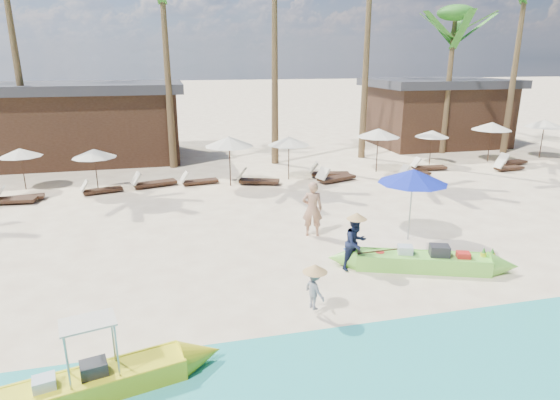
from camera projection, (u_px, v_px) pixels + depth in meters
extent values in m
plane|color=#FFE9BC|center=(314.00, 276.00, 12.50)|extent=(240.00, 240.00, 0.00)
cube|color=#74D440|center=(421.00, 262.00, 12.86)|extent=(3.62, 1.93, 0.43)
cube|color=white|center=(421.00, 261.00, 12.86)|extent=(3.08, 1.57, 0.19)
cube|color=#262628|center=(439.00, 252.00, 12.72)|extent=(0.61, 0.55, 0.40)
cube|color=silver|center=(405.00, 251.00, 12.89)|extent=(0.49, 0.45, 0.32)
cube|color=red|center=(463.00, 257.00, 12.62)|extent=(0.42, 0.38, 0.25)
cylinder|color=red|center=(380.00, 254.00, 12.99)|extent=(0.25, 0.25, 0.10)
cylinder|color=#262628|center=(370.00, 255.00, 12.92)|extent=(0.23, 0.23, 0.09)
sphere|color=tan|center=(357.00, 252.00, 12.99)|extent=(0.20, 0.20, 0.20)
cylinder|color=yellow|center=(483.00, 256.00, 12.71)|extent=(0.16, 0.16, 0.20)
cylinder|color=yellow|center=(492.00, 257.00, 12.68)|extent=(0.16, 0.16, 0.20)
cube|color=yellow|center=(82.00, 388.00, 7.95)|extent=(3.53, 1.50, 0.41)
cube|color=white|center=(82.00, 387.00, 7.95)|extent=(3.02, 1.19, 0.19)
cube|color=#262628|center=(94.00, 371.00, 7.97)|extent=(0.51, 0.44, 0.33)
cube|color=silver|center=(45.00, 385.00, 7.64)|extent=(0.41, 0.38, 0.28)
cube|color=beige|center=(87.00, 322.00, 7.70)|extent=(0.99, 0.79, 0.03)
imported|color=tan|center=(312.00, 209.00, 15.15)|extent=(0.76, 0.60, 1.83)
imported|color=#131A35|center=(356.00, 243.00, 12.75)|extent=(0.90, 0.82, 1.51)
imported|color=gray|center=(315.00, 289.00, 10.41)|extent=(0.54, 0.71, 0.96)
cylinder|color=#99999E|center=(411.00, 206.00, 14.72)|extent=(0.05, 0.05, 2.26)
cone|color=#1223AB|center=(413.00, 176.00, 14.44)|extent=(2.16, 2.16, 0.44)
cylinder|color=#362116|center=(23.00, 170.00, 20.55)|extent=(0.04, 0.04, 1.79)
cone|color=beige|center=(20.00, 152.00, 20.33)|extent=(1.79, 1.79, 0.36)
cube|color=#362116|center=(12.00, 200.00, 18.68)|extent=(1.85, 0.74, 0.13)
cube|color=#362116|center=(22.00, 198.00, 19.05)|extent=(1.70, 0.73, 0.12)
cube|color=beige|center=(0.00, 193.00, 18.72)|extent=(0.43, 0.58, 0.48)
cylinder|color=#362116|center=(96.00, 171.00, 20.10)|extent=(0.05, 0.05, 1.85)
cone|color=beige|center=(94.00, 153.00, 19.87)|extent=(1.85, 1.85, 0.37)
cube|color=#362116|center=(103.00, 190.00, 20.16)|extent=(1.69, 0.92, 0.11)
cube|color=beige|center=(84.00, 186.00, 19.76)|extent=(0.48, 0.60, 0.47)
cube|color=#362116|center=(155.00, 183.00, 21.19)|extent=(1.97, 1.11, 0.13)
cube|color=beige|center=(136.00, 178.00, 20.70)|extent=(0.57, 0.70, 0.55)
cylinder|color=#362116|center=(230.00, 162.00, 21.08)|extent=(0.06, 0.06, 2.20)
cone|color=beige|center=(229.00, 141.00, 20.80)|extent=(2.20, 2.20, 0.44)
cube|color=#362116|center=(200.00, 181.00, 21.61)|extent=(1.68, 0.75, 0.11)
cube|color=beige|center=(184.00, 177.00, 21.27)|extent=(0.44, 0.57, 0.47)
cylinder|color=#362116|center=(289.00, 159.00, 22.24)|extent=(0.05, 0.05, 2.01)
cone|color=beige|center=(289.00, 141.00, 21.99)|extent=(2.01, 2.01, 0.40)
cube|color=#362116|center=(259.00, 181.00, 21.59)|extent=(1.92, 1.18, 0.13)
cube|color=beige|center=(242.00, 174.00, 21.58)|extent=(0.59, 0.70, 0.53)
cube|color=#362116|center=(337.00, 178.00, 22.10)|extent=(1.99, 1.21, 0.13)
cube|color=beige|center=(323.00, 173.00, 21.56)|extent=(0.61, 0.72, 0.55)
cylinder|color=#362116|center=(377.00, 151.00, 23.73)|extent=(0.05, 0.05, 2.16)
cone|color=beige|center=(378.00, 133.00, 23.46)|extent=(2.16, 2.16, 0.43)
cube|color=#362116|center=(330.00, 174.00, 22.92)|extent=(1.94, 0.96, 0.13)
cube|color=beige|center=(314.00, 167.00, 22.80)|extent=(0.53, 0.67, 0.54)
cube|color=#362116|center=(415.00, 174.00, 23.04)|extent=(1.60, 0.72, 0.11)
cube|color=beige|center=(404.00, 170.00, 22.72)|extent=(0.42, 0.55, 0.45)
cylinder|color=#362116|center=(431.00, 148.00, 25.46)|extent=(0.05, 0.05, 1.82)
cone|color=beige|center=(432.00, 134.00, 25.23)|extent=(1.82, 1.82, 0.36)
cube|color=#362116|center=(429.00, 167.00, 24.32)|extent=(1.78, 0.73, 0.12)
cube|color=beige|center=(416.00, 162.00, 24.13)|extent=(0.44, 0.60, 0.50)
cylinder|color=#362116|center=(490.00, 143.00, 26.13)|extent=(0.05, 0.05, 2.15)
cone|color=beige|center=(492.00, 126.00, 25.86)|extent=(2.15, 2.15, 0.43)
cube|color=#362116|center=(509.00, 168.00, 24.27)|extent=(1.62, 0.68, 0.11)
cube|color=beige|center=(499.00, 164.00, 23.96)|extent=(0.41, 0.54, 0.46)
cube|color=#362116|center=(512.00, 162.00, 25.51)|extent=(1.82, 0.91, 0.12)
cube|color=beige|center=(503.00, 158.00, 25.10)|extent=(0.50, 0.63, 0.51)
cylinder|color=#362116|center=(542.00, 140.00, 27.02)|extent=(0.05, 0.05, 2.18)
cone|color=beige|center=(545.00, 123.00, 26.75)|extent=(2.18, 2.18, 0.44)
cone|color=brown|center=(16.00, 61.00, 22.61)|extent=(0.40, 0.40, 10.89)
cone|color=brown|center=(167.00, 70.00, 23.57)|extent=(0.40, 0.40, 10.08)
cone|color=brown|center=(275.00, 58.00, 24.39)|extent=(0.40, 0.40, 11.26)
cone|color=brown|center=(367.00, 40.00, 25.64)|extent=(0.40, 0.40, 13.16)
cone|color=brown|center=(448.00, 86.00, 27.71)|extent=(0.40, 0.40, 8.07)
ellipsoid|color=#24691A|center=(456.00, 13.00, 26.54)|extent=(2.08, 2.08, 0.88)
cone|color=brown|center=(515.00, 63.00, 27.39)|extent=(0.40, 0.40, 10.64)
cube|color=#362116|center=(87.00, 126.00, 26.44)|extent=(10.00, 6.00, 3.80)
cube|color=#2D2D33|center=(82.00, 87.00, 25.82)|extent=(10.80, 6.60, 0.50)
cube|color=#362116|center=(435.00, 116.00, 31.37)|extent=(8.00, 6.00, 3.80)
cube|color=#2D2D33|center=(438.00, 83.00, 30.74)|extent=(8.80, 6.60, 0.50)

